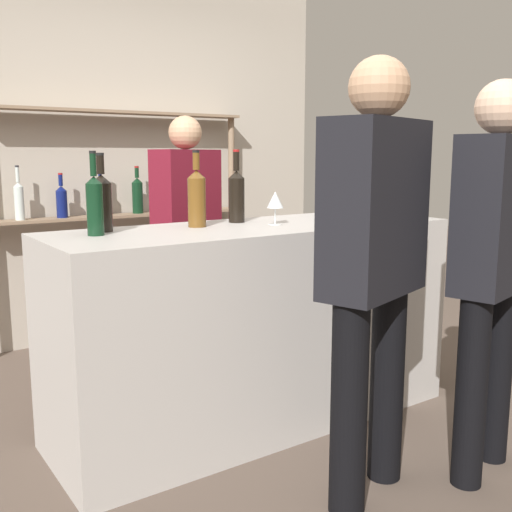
{
  "coord_description": "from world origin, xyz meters",
  "views": [
    {
      "loc": [
        -1.67,
        -2.42,
        1.36
      ],
      "look_at": [
        0.0,
        0.0,
        0.87
      ],
      "focal_mm": 42.0,
      "sensor_mm": 36.0,
      "label": 1
    }
  ],
  "objects_px": {
    "wine_glass": "(275,200)",
    "counter_bottle_4": "(237,195)",
    "server_behind_counter": "(187,222)",
    "customer_center": "(374,251)",
    "counter_bottle_0": "(95,204)",
    "ice_bucket": "(393,198)",
    "cork_jar": "(352,203)",
    "counter_bottle_1": "(340,193)",
    "counter_bottle_2": "(197,197)",
    "customer_right": "(493,251)",
    "counter_bottle_3": "(102,201)"
  },
  "relations": [
    {
      "from": "counter_bottle_2",
      "to": "counter_bottle_3",
      "type": "relative_size",
      "value": 1.04
    },
    {
      "from": "counter_bottle_0",
      "to": "ice_bucket",
      "type": "height_order",
      "value": "counter_bottle_0"
    },
    {
      "from": "counter_bottle_2",
      "to": "cork_jar",
      "type": "relative_size",
      "value": 2.74
    },
    {
      "from": "counter_bottle_0",
      "to": "counter_bottle_1",
      "type": "relative_size",
      "value": 1.04
    },
    {
      "from": "cork_jar",
      "to": "customer_center",
      "type": "relative_size",
      "value": 0.08
    },
    {
      "from": "cork_jar",
      "to": "server_behind_counter",
      "type": "relative_size",
      "value": 0.08
    },
    {
      "from": "counter_bottle_4",
      "to": "customer_right",
      "type": "distance_m",
      "value": 1.28
    },
    {
      "from": "counter_bottle_2",
      "to": "ice_bucket",
      "type": "relative_size",
      "value": 1.65
    },
    {
      "from": "wine_glass",
      "to": "counter_bottle_4",
      "type": "bearing_deg",
      "value": 117.32
    },
    {
      "from": "counter_bottle_3",
      "to": "server_behind_counter",
      "type": "bearing_deg",
      "value": 43.34
    },
    {
      "from": "cork_jar",
      "to": "counter_bottle_1",
      "type": "bearing_deg",
      "value": -150.51
    },
    {
      "from": "counter_bottle_2",
      "to": "server_behind_counter",
      "type": "bearing_deg",
      "value": 64.96
    },
    {
      "from": "counter_bottle_1",
      "to": "wine_glass",
      "type": "height_order",
      "value": "counter_bottle_1"
    },
    {
      "from": "counter_bottle_0",
      "to": "counter_bottle_4",
      "type": "distance_m",
      "value": 0.79
    },
    {
      "from": "counter_bottle_0",
      "to": "counter_bottle_4",
      "type": "relative_size",
      "value": 0.97
    },
    {
      "from": "counter_bottle_2",
      "to": "counter_bottle_3",
      "type": "height_order",
      "value": "counter_bottle_2"
    },
    {
      "from": "wine_glass",
      "to": "customer_right",
      "type": "height_order",
      "value": "customer_right"
    },
    {
      "from": "ice_bucket",
      "to": "customer_right",
      "type": "height_order",
      "value": "customer_right"
    },
    {
      "from": "counter_bottle_0",
      "to": "cork_jar",
      "type": "xyz_separation_m",
      "value": [
        1.58,
        0.07,
        -0.07
      ]
    },
    {
      "from": "counter_bottle_1",
      "to": "server_behind_counter",
      "type": "height_order",
      "value": "server_behind_counter"
    },
    {
      "from": "counter_bottle_0",
      "to": "customer_right",
      "type": "bearing_deg",
      "value": -39.47
    },
    {
      "from": "counter_bottle_4",
      "to": "ice_bucket",
      "type": "bearing_deg",
      "value": -19.64
    },
    {
      "from": "ice_bucket",
      "to": "cork_jar",
      "type": "height_order",
      "value": "ice_bucket"
    },
    {
      "from": "server_behind_counter",
      "to": "customer_center",
      "type": "bearing_deg",
      "value": -22.75
    },
    {
      "from": "customer_right",
      "to": "server_behind_counter",
      "type": "bearing_deg",
      "value": -3.35
    },
    {
      "from": "counter_bottle_3",
      "to": "server_behind_counter",
      "type": "relative_size",
      "value": 0.22
    },
    {
      "from": "counter_bottle_1",
      "to": "counter_bottle_2",
      "type": "distance_m",
      "value": 0.86
    },
    {
      "from": "counter_bottle_1",
      "to": "server_behind_counter",
      "type": "distance_m",
      "value": 1.08
    },
    {
      "from": "counter_bottle_1",
      "to": "counter_bottle_3",
      "type": "relative_size",
      "value": 0.98
    },
    {
      "from": "counter_bottle_2",
      "to": "counter_bottle_4",
      "type": "bearing_deg",
      "value": 12.98
    },
    {
      "from": "wine_glass",
      "to": "ice_bucket",
      "type": "bearing_deg",
      "value": -7.85
    },
    {
      "from": "cork_jar",
      "to": "customer_center",
      "type": "height_order",
      "value": "customer_center"
    },
    {
      "from": "wine_glass",
      "to": "counter_bottle_0",
      "type": "bearing_deg",
      "value": 172.92
    },
    {
      "from": "counter_bottle_0",
      "to": "customer_center",
      "type": "relative_size",
      "value": 0.21
    },
    {
      "from": "counter_bottle_4",
      "to": "counter_bottle_1",
      "type": "bearing_deg",
      "value": -12.82
    },
    {
      "from": "counter_bottle_2",
      "to": "ice_bucket",
      "type": "bearing_deg",
      "value": -12.09
    },
    {
      "from": "cork_jar",
      "to": "customer_center",
      "type": "bearing_deg",
      "value": -129.77
    },
    {
      "from": "server_behind_counter",
      "to": "counter_bottle_0",
      "type": "bearing_deg",
      "value": -62.85
    },
    {
      "from": "cork_jar",
      "to": "customer_right",
      "type": "xyz_separation_m",
      "value": [
        -0.28,
        -1.13,
        -0.11
      ]
    },
    {
      "from": "customer_center",
      "to": "customer_right",
      "type": "relative_size",
      "value": 1.04
    },
    {
      "from": "counter_bottle_0",
      "to": "counter_bottle_4",
      "type": "height_order",
      "value": "counter_bottle_4"
    },
    {
      "from": "counter_bottle_2",
      "to": "wine_glass",
      "type": "height_order",
      "value": "counter_bottle_2"
    },
    {
      "from": "ice_bucket",
      "to": "cork_jar",
      "type": "distance_m",
      "value": 0.29
    },
    {
      "from": "counter_bottle_1",
      "to": "counter_bottle_0",
      "type": "bearing_deg",
      "value": 178.03
    },
    {
      "from": "counter_bottle_4",
      "to": "wine_glass",
      "type": "bearing_deg",
      "value": -62.68
    },
    {
      "from": "wine_glass",
      "to": "ice_bucket",
      "type": "distance_m",
      "value": 0.74
    },
    {
      "from": "counter_bottle_3",
      "to": "cork_jar",
      "type": "xyz_separation_m",
      "value": [
        1.5,
        -0.04,
        -0.07
      ]
    },
    {
      "from": "counter_bottle_1",
      "to": "customer_right",
      "type": "distance_m",
      "value": 1.04
    },
    {
      "from": "cork_jar",
      "to": "server_behind_counter",
      "type": "distance_m",
      "value": 1.08
    },
    {
      "from": "counter_bottle_1",
      "to": "cork_jar",
      "type": "xyz_separation_m",
      "value": [
        0.2,
        0.11,
        -0.07
      ]
    }
  ]
}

